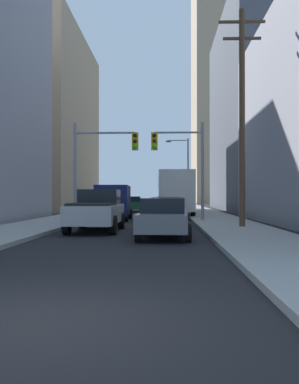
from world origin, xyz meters
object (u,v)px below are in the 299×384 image
(sedan_green, at_px, (133,204))
(traffic_signal_near_left, at_px, (103,155))
(sedan_maroon, at_px, (165,203))
(traffic_signal_near_right, at_px, (181,156))
(sedan_grey, at_px, (163,218))
(cargo_van_navy, at_px, (114,201))
(pickup_truck_silver, at_px, (97,211))
(sedan_white, at_px, (167,213))
(sedan_beige, at_px, (165,209))
(city_bus, at_px, (176,192))

(sedan_green, bearing_deg, traffic_signal_near_left, -91.75)
(sedan_maroon, height_order, traffic_signal_near_right, traffic_signal_near_right)
(sedan_maroon, distance_m, traffic_signal_near_right, 20.97)
(sedan_grey, bearing_deg, cargo_van_navy, 105.00)
(pickup_truck_silver, bearing_deg, sedan_white, 30.13)
(pickup_truck_silver, bearing_deg, traffic_signal_near_left, 95.85)
(sedan_green, height_order, traffic_signal_near_right, traffic_signal_near_right)
(sedan_beige, bearing_deg, sedan_maroon, 90.06)
(sedan_beige, xyz_separation_m, traffic_signal_near_left, (-3.77, -0.41, 3.28))
(sedan_white, bearing_deg, sedan_green, 98.41)
(city_bus, relative_size, traffic_signal_near_right, 1.92)
(traffic_signal_near_right, bearing_deg, cargo_van_navy, 151.75)
(pickup_truck_silver, bearing_deg, sedan_green, 90.34)
(pickup_truck_silver, distance_m, sedan_green, 24.24)
(sedan_grey, xyz_separation_m, traffic_signal_near_right, (0.98, 10.02, 3.24))
(sedan_white, distance_m, sedan_maroon, 25.49)
(sedan_white, bearing_deg, cargo_van_navy, 115.89)
(pickup_truck_silver, distance_m, sedan_white, 3.67)
(city_bus, bearing_deg, traffic_signal_near_left, -116.74)
(sedan_grey, xyz_separation_m, sedan_beige, (0.07, 10.43, 0.00))
(pickup_truck_silver, relative_size, sedan_grey, 1.27)
(sedan_green, bearing_deg, traffic_signal_near_right, -76.72)
(pickup_truck_silver, distance_m, sedan_grey, 4.54)
(cargo_van_navy, distance_m, sedan_grey, 12.77)
(sedan_grey, xyz_separation_m, sedan_white, (0.14, 5.22, 0.00))
(cargo_van_navy, relative_size, sedan_beige, 1.24)
(sedan_grey, relative_size, sedan_maroon, 1.01)
(city_bus, xyz_separation_m, sedan_grey, (-0.90, -19.17, -1.16))
(sedan_grey, distance_m, traffic_signal_near_left, 11.18)
(sedan_green, distance_m, traffic_signal_near_left, 17.91)
(sedan_grey, height_order, traffic_signal_near_right, traffic_signal_near_right)
(sedan_grey, relative_size, sedan_white, 1.01)
(sedan_grey, height_order, traffic_signal_near_left, traffic_signal_near_left)
(city_bus, xyz_separation_m, sedan_beige, (-0.84, -8.74, -1.16))
(city_bus, relative_size, sedan_green, 2.74)
(cargo_van_navy, xyz_separation_m, sedan_green, (0.13, 15.30, -0.52))
(sedan_maroon, height_order, traffic_signal_near_left, traffic_signal_near_left)
(city_bus, relative_size, sedan_grey, 2.70)
(city_bus, xyz_separation_m, sedan_green, (-4.07, 8.45, -1.16))
(traffic_signal_near_left, bearing_deg, traffic_signal_near_right, -0.01)
(city_bus, distance_m, traffic_signal_near_right, 9.38)
(sedan_beige, bearing_deg, cargo_van_navy, 150.67)
(city_bus, height_order, traffic_signal_near_right, traffic_signal_near_right)
(city_bus, height_order, cargo_van_navy, city_bus)
(cargo_van_navy, relative_size, traffic_signal_near_right, 0.88)
(city_bus, bearing_deg, pickup_truck_silver, -103.98)
(sedan_white, relative_size, sedan_beige, 0.99)
(pickup_truck_silver, height_order, sedan_white, pickup_truck_silver)
(sedan_white, bearing_deg, city_bus, 86.88)
(sedan_green, bearing_deg, sedan_white, -81.59)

